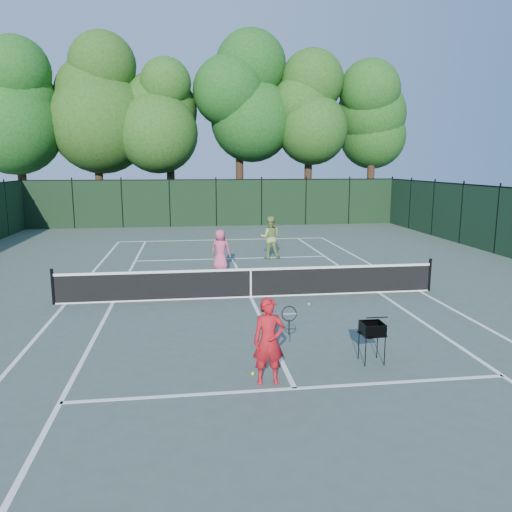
{
  "coord_description": "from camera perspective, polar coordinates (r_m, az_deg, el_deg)",
  "views": [
    {
      "loc": [
        -1.86,
        -14.74,
        4.04
      ],
      "look_at": [
        0.3,
        1.0,
        1.1
      ],
      "focal_mm": 35.0,
      "sensor_mm": 36.0,
      "label": 1
    }
  ],
  "objects": [
    {
      "name": "loose_ball_near_cart",
      "position": [
        9.95,
        -0.37,
        -13.28
      ],
      "size": [
        0.07,
        0.07,
        0.07
      ],
      "primitive_type": "sphere",
      "color": "#D0E52F",
      "rests_on": "ground"
    },
    {
      "name": "service_line_far",
      "position": [
        21.6,
        -2.73,
        -0.29
      ],
      "size": [
        8.23,
        0.1,
        0.01
      ],
      "primitive_type": "cube",
      "color": "white",
      "rests_on": "ground"
    },
    {
      "name": "baseline_far",
      "position": [
        26.99,
        -3.77,
        1.87
      ],
      "size": [
        10.97,
        0.1,
        0.01
      ],
      "primitive_type": "cube",
      "color": "white",
      "rests_on": "ground"
    },
    {
      "name": "sideline_doubles_left",
      "position": [
        15.71,
        -20.96,
        -5.12
      ],
      "size": [
        0.1,
        23.77,
        0.01
      ],
      "primitive_type": "cube",
      "color": "white",
      "rests_on": "ground"
    },
    {
      "name": "tree_5",
      "position": [
        39.53,
        13.25,
        15.56
      ],
      "size": [
        5.8,
        5.8,
        12.23
      ],
      "color": "black",
      "rests_on": "ground"
    },
    {
      "name": "sideline_singles_left",
      "position": [
        15.45,
        -15.99,
        -5.08
      ],
      "size": [
        0.1,
        23.77,
        0.01
      ],
      "primitive_type": "cube",
      "color": "white",
      "rests_on": "ground"
    },
    {
      "name": "coach",
      "position": [
        9.35,
        1.49,
        -9.69
      ],
      "size": [
        0.9,
        0.6,
        1.63
      ],
      "rotation": [
        0.0,
        0.0,
        -0.0
      ],
      "color": "#B3141C",
      "rests_on": "ground"
    },
    {
      "name": "ground",
      "position": [
        15.39,
        -0.6,
        -4.73
      ],
      "size": [
        90.0,
        90.0,
        0.0
      ],
      "primitive_type": "plane",
      "color": "#425048",
      "rests_on": "ground"
    },
    {
      "name": "fence_far",
      "position": [
        32.89,
        -4.57,
        6.03
      ],
      "size": [
        24.0,
        0.05,
        3.0
      ],
      "primitive_type": "cube",
      "color": "black",
      "rests_on": "ground"
    },
    {
      "name": "sideline_doubles_right",
      "position": [
        16.95,
        18.16,
        -3.82
      ],
      "size": [
        0.1,
        23.77,
        0.01
      ],
      "primitive_type": "cube",
      "color": "white",
      "rests_on": "ground"
    },
    {
      "name": "tree_3",
      "position": [
        37.57,
        -1.94,
        18.09
      ],
      "size": [
        7.0,
        7.0,
        14.45
      ],
      "color": "black",
      "rests_on": "ground"
    },
    {
      "name": "sideline_singles_right",
      "position": [
        16.41,
        13.84,
        -4.07
      ],
      "size": [
        0.1,
        23.77,
        0.01
      ],
      "primitive_type": "cube",
      "color": "white",
      "rests_on": "ground"
    },
    {
      "name": "center_service_line",
      "position": [
        15.39,
        -0.6,
        -4.72
      ],
      "size": [
        0.1,
        12.8,
        0.01
      ],
      "primitive_type": "cube",
      "color": "white",
      "rests_on": "ground"
    },
    {
      "name": "ball_hopper",
      "position": [
        10.58,
        13.16,
        -8.13
      ],
      "size": [
        0.53,
        0.53,
        0.85
      ],
      "rotation": [
        0.0,
        0.0,
        0.21
      ],
      "color": "black",
      "rests_on": "ground"
    },
    {
      "name": "tree_0",
      "position": [
        38.13,
        -25.77,
        15.69
      ],
      "size": [
        6.4,
        6.4,
        13.14
      ],
      "color": "black",
      "rests_on": "ground"
    },
    {
      "name": "player_green",
      "position": [
        21.5,
        1.61,
        2.12
      ],
      "size": [
        0.98,
        0.82,
        1.82
      ],
      "rotation": [
        0.0,
        0.0,
        2.99
      ],
      "color": "#89A854",
      "rests_on": "ground"
    },
    {
      "name": "loose_ball_midcourt",
      "position": [
        14.61,
        6.07,
        -5.49
      ],
      "size": [
        0.07,
        0.07,
        0.07
      ],
      "primitive_type": "sphere",
      "color": "#C5E52E",
      "rests_on": "ground"
    },
    {
      "name": "tree_2",
      "position": [
        36.74,
        -9.94,
        16.11
      ],
      "size": [
        6.0,
        6.0,
        12.4
      ],
      "color": "black",
      "rests_on": "ground"
    },
    {
      "name": "tree_4",
      "position": [
        37.62,
        6.12,
        16.7
      ],
      "size": [
        6.2,
        6.2,
        12.97
      ],
      "color": "black",
      "rests_on": "ground"
    },
    {
      "name": "player_pink",
      "position": [
        19.16,
        -4.07,
        0.7
      ],
      "size": [
        0.91,
        0.76,
        1.58
      ],
      "rotation": [
        0.0,
        0.0,
        2.75
      ],
      "color": "#CF496F",
      "rests_on": "ground"
    },
    {
      "name": "tennis_net",
      "position": [
        15.28,
        -0.6,
        -3.01
      ],
      "size": [
        11.69,
        0.09,
        1.06
      ],
      "color": "black",
      "rests_on": "ground"
    },
    {
      "name": "service_line_near",
      "position": [
        9.45,
        4.45,
        -14.86
      ],
      "size": [
        8.23,
        0.1,
        0.01
      ],
      "primitive_type": "cube",
      "color": "white",
      "rests_on": "ground"
    },
    {
      "name": "tree_1",
      "position": [
        37.53,
        -17.98,
        17.12
      ],
      "size": [
        6.8,
        6.8,
        13.98
      ],
      "color": "black",
      "rests_on": "ground"
    }
  ]
}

